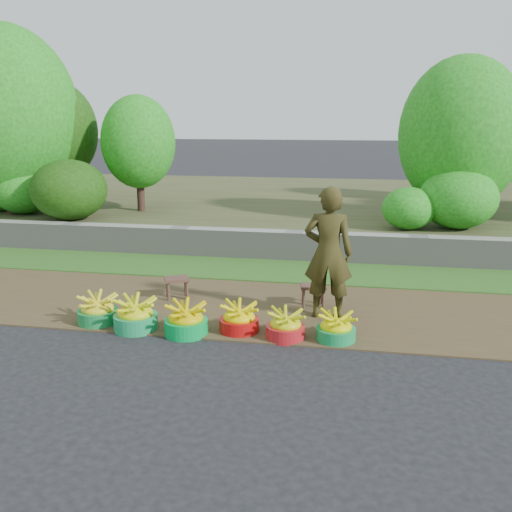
% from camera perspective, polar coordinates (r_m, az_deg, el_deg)
% --- Properties ---
extents(ground_plane, '(120.00, 120.00, 0.00)m').
position_cam_1_polar(ground_plane, '(6.86, -0.24, -8.75)').
color(ground_plane, black).
rests_on(ground_plane, ground).
extents(dirt_shoulder, '(80.00, 2.50, 0.02)m').
position_cam_1_polar(dirt_shoulder, '(8.00, 1.43, -5.30)').
color(dirt_shoulder, '#4A3B23').
rests_on(dirt_shoulder, ground).
extents(grass_verge, '(80.00, 1.50, 0.04)m').
position_cam_1_polar(grass_verge, '(9.89, 3.26, -1.51)').
color(grass_verge, '#31621F').
rests_on(grass_verge, ground).
extents(retaining_wall, '(80.00, 0.35, 0.55)m').
position_cam_1_polar(retaining_wall, '(10.65, 3.86, 1.01)').
color(retaining_wall, gray).
rests_on(retaining_wall, ground).
extents(earth_bank, '(80.00, 10.00, 0.50)m').
position_cam_1_polar(earth_bank, '(15.45, 5.99, 4.88)').
color(earth_bank, '#444726').
rests_on(earth_bank, ground).
extents(vegetation, '(31.44, 6.41, 4.40)m').
position_cam_1_polar(vegetation, '(13.70, -11.06, 12.78)').
color(vegetation, '#342019').
rests_on(vegetation, earth_bank).
extents(basin_a, '(0.52, 0.52, 0.39)m').
position_cam_1_polar(basin_a, '(7.70, -15.55, -5.31)').
color(basin_a, '#197E3B').
rests_on(basin_a, ground).
extents(basin_b, '(0.55, 0.55, 0.41)m').
position_cam_1_polar(basin_b, '(7.37, -11.97, -5.87)').
color(basin_b, '#1A8D50').
rests_on(basin_b, ground).
extents(basin_c, '(0.54, 0.54, 0.40)m').
position_cam_1_polar(basin_c, '(7.12, -7.01, -6.44)').
color(basin_c, '#029C3E').
rests_on(basin_c, ground).
extents(basin_d, '(0.50, 0.50, 0.37)m').
position_cam_1_polar(basin_d, '(7.14, -1.70, -6.36)').
color(basin_d, '#AF0E0D').
rests_on(basin_d, ground).
extents(basin_e, '(0.48, 0.48, 0.36)m').
position_cam_1_polar(basin_e, '(6.95, 2.98, -7.04)').
color(basin_e, '#B3191D').
rests_on(basin_e, ground).
extents(basin_f, '(0.48, 0.48, 0.35)m').
position_cam_1_polar(basin_f, '(6.93, 8.00, -7.21)').
color(basin_f, '#158A45').
rests_on(basin_f, ground).
extents(stool_left, '(0.43, 0.39, 0.31)m').
position_cam_1_polar(stool_left, '(8.44, -7.93, -2.58)').
color(stool_left, '#4E3127').
rests_on(stool_left, dirt_shoulder).
extents(stool_right, '(0.39, 0.32, 0.31)m').
position_cam_1_polar(stool_right, '(8.05, 5.74, -3.32)').
color(stool_right, '#4E3127').
rests_on(stool_right, dirt_shoulder).
extents(vendor_woman, '(0.64, 0.42, 1.75)m').
position_cam_1_polar(vendor_woman, '(7.48, 7.25, 0.30)').
color(vendor_woman, black).
rests_on(vendor_woman, dirt_shoulder).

